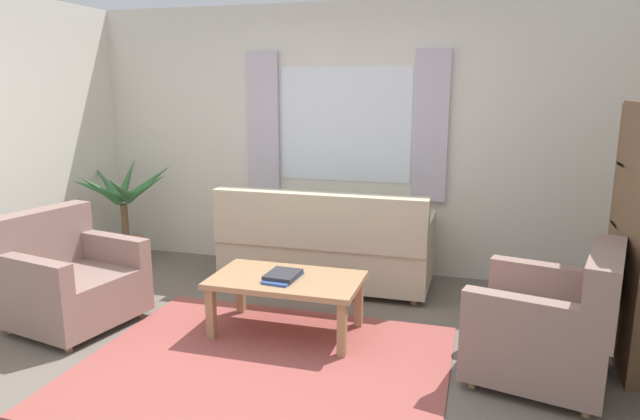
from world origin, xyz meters
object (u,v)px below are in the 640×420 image
book_stack_on_table (283,276)px  potted_plant (124,216)px  armchair_left (68,280)px  armchair_right (551,326)px  couch (326,247)px  coffee_table (286,285)px

book_stack_on_table → potted_plant: potted_plant is taller
armchair_left → armchair_right: 3.50m
couch → coffee_table: 1.08m
couch → potted_plant: size_ratio=1.69×
potted_plant → couch: bearing=-0.8°
armchair_right → coffee_table: bearing=-82.1°
couch → armchair_right: bearing=145.3°
couch → book_stack_on_table: (-0.01, -1.12, 0.09)m
armchair_right → armchair_left: bearing=-74.6°
couch → book_stack_on_table: bearing=89.6°
couch → book_stack_on_table: couch is taller
armchair_left → potted_plant: (-0.48, 1.41, 0.17)m
armchair_right → coffee_table: 1.82m
couch → potted_plant: (-2.15, 0.03, 0.15)m
armchair_left → book_stack_on_table: armchair_left is taller
armchair_left → book_stack_on_table: bearing=-69.7°
armchair_left → coffee_table: (1.68, 0.30, 0.03)m
book_stack_on_table → armchair_left: bearing=-171.0°
book_stack_on_table → potted_plant: size_ratio=0.31×
coffee_table → potted_plant: (-2.16, 1.11, 0.14)m
potted_plant → armchair_right: bearing=-17.9°
armchair_left → armchair_right: size_ratio=0.98×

